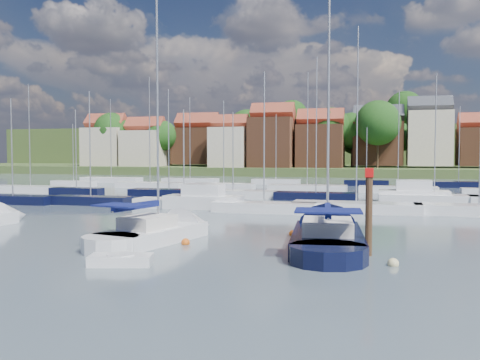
% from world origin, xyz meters
% --- Properties ---
extents(ground, '(260.00, 260.00, 0.00)m').
position_xyz_m(ground, '(0.00, 40.00, 0.00)').
color(ground, '#404E57').
rests_on(ground, ground).
extents(sailboat_centre, '(5.37, 11.64, 15.32)m').
position_xyz_m(sailboat_centre, '(-1.91, 3.54, 0.36)').
color(sailboat_centre, silver).
rests_on(sailboat_centre, ground).
extents(sailboat_navy, '(5.17, 14.24, 19.17)m').
position_xyz_m(sailboat_navy, '(7.37, 5.22, 0.34)').
color(sailboat_navy, black).
rests_on(sailboat_navy, ground).
extents(tender, '(3.06, 2.00, 0.61)m').
position_xyz_m(tender, '(-0.98, -3.96, 0.23)').
color(tender, silver).
rests_on(tender, ground).
extents(timber_piling, '(0.40, 0.40, 6.60)m').
position_xyz_m(timber_piling, '(9.81, 1.25, 1.26)').
color(timber_piling, '#4C331E').
rests_on(timber_piling, ground).
extents(buoy_c, '(0.55, 0.55, 0.55)m').
position_xyz_m(buoy_c, '(-4.79, 0.10, 0.00)').
color(buoy_c, '#D85914').
rests_on(buoy_c, ground).
extents(buoy_d, '(0.49, 0.49, 0.49)m').
position_xyz_m(buoy_d, '(-0.33, -3.13, 0.00)').
color(buoy_d, beige).
rests_on(buoy_d, ground).
extents(buoy_e, '(0.45, 0.45, 0.45)m').
position_xyz_m(buoy_e, '(5.10, 6.71, 0.00)').
color(buoy_e, '#D85914').
rests_on(buoy_e, ground).
extents(buoy_f, '(0.51, 0.51, 0.51)m').
position_xyz_m(buoy_f, '(10.96, -0.85, 0.00)').
color(buoy_f, beige).
rests_on(buoy_f, ground).
extents(buoy_g, '(0.49, 0.49, 0.49)m').
position_xyz_m(buoy_g, '(-0.12, 1.95, 0.00)').
color(buoy_g, '#D85914').
rests_on(buoy_g, ground).
extents(marina_field, '(79.62, 41.41, 15.93)m').
position_xyz_m(marina_field, '(1.91, 35.15, 0.43)').
color(marina_field, silver).
rests_on(marina_field, ground).
extents(far_shore_town, '(212.46, 90.00, 22.27)m').
position_xyz_m(far_shore_town, '(2.23, 132.67, 4.61)').
color(far_shore_town, '#465329').
rests_on(far_shore_town, ground).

